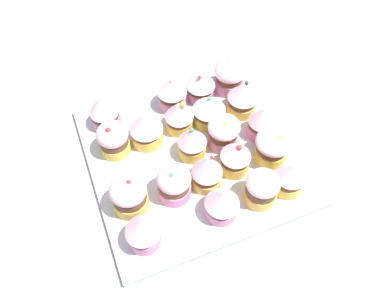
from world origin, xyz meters
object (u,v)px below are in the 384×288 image
(cupcake_9, at_px, (201,86))
(cupcake_20, at_px, (104,111))
(baking_tray, at_px, (192,155))
(cupcake_12, at_px, (192,141))
(cupcake_0, at_px, (290,178))
(cupcake_3, at_px, (243,97))
(cupcake_1, at_px, (273,146))
(cupcake_7, at_px, (224,133))
(cupcake_13, at_px, (180,115))
(cupcake_16, at_px, (146,128))
(cupcake_6, at_px, (235,157))
(cupcake_5, at_px, (262,188))
(cupcake_10, at_px, (225,202))
(cupcake_19, at_px, (113,139))
(cupcake_14, at_px, (172,93))
(cupcake_15, at_px, (174,183))
(cupcake_8, at_px, (209,110))
(cupcake_2, at_px, (262,121))
(cupcake_11, at_px, (209,171))
(cupcake_18, at_px, (129,195))
(cupcake_4, at_px, (230,76))
(cupcake_17, at_px, (143,231))

(cupcake_9, relative_size, cupcake_20, 0.90)
(baking_tray, xyz_separation_m, cupcake_12, (0.00, -0.00, 0.04))
(cupcake_0, distance_m, cupcake_3, 0.19)
(cupcake_1, height_order, cupcake_7, cupcake_7)
(cupcake_13, bearing_deg, cupcake_12, 178.21)
(cupcake_1, height_order, cupcake_16, cupcake_16)
(cupcake_9, bearing_deg, cupcake_6, 176.79)
(cupcake_5, bearing_deg, cupcake_1, -40.20)
(cupcake_1, xyz_separation_m, cupcake_5, (-0.07, 0.06, -0.00))
(cupcake_7, height_order, cupcake_9, cupcake_7)
(cupcake_3, bearing_deg, cupcake_5, 163.07)
(cupcake_5, xyz_separation_m, cupcake_10, (-0.00, 0.07, 0.00))
(cupcake_6, height_order, cupcake_7, cupcake_6)
(cupcake_19, bearing_deg, cupcake_13, -87.85)
(cupcake_3, distance_m, cupcake_7, 0.10)
(cupcake_14, bearing_deg, cupcake_15, 160.93)
(cupcake_3, bearing_deg, cupcake_8, 90.34)
(cupcake_2, bearing_deg, cupcake_0, 174.13)
(cupcake_2, distance_m, cupcake_9, 0.15)
(baking_tray, bearing_deg, cupcake_14, -3.44)
(cupcake_1, xyz_separation_m, cupcake_3, (0.13, -0.00, 0.00))
(cupcake_11, height_order, cupcake_18, cupcake_11)
(cupcake_6, xyz_separation_m, cupcake_20, (0.19, 0.19, 0.00))
(cupcake_11, height_order, cupcake_19, cupcake_11)
(baking_tray, relative_size, cupcake_14, 5.35)
(cupcake_5, bearing_deg, cupcake_3, -16.93)
(cupcake_0, bearing_deg, cupcake_8, 19.45)
(cupcake_0, height_order, cupcake_18, cupcake_18)
(cupcake_2, relative_size, cupcake_15, 0.98)
(baking_tray, bearing_deg, cupcake_2, -92.18)
(cupcake_15, bearing_deg, cupcake_20, 19.44)
(cupcake_5, distance_m, cupcake_6, 0.07)
(cupcake_7, height_order, cupcake_13, cupcake_13)
(cupcake_1, bearing_deg, cupcake_14, 33.14)
(cupcake_2, relative_size, cupcake_4, 1.00)
(cupcake_4, distance_m, cupcake_11, 0.24)
(baking_tray, relative_size, cupcake_16, 5.14)
(cupcake_4, height_order, cupcake_11, cupcake_11)
(cupcake_14, height_order, cupcake_16, cupcake_16)
(baking_tray, height_order, cupcake_12, cupcake_12)
(baking_tray, xyz_separation_m, cupcake_6, (-0.06, -0.06, 0.04))
(cupcake_3, xyz_separation_m, cupcake_18, (-0.13, 0.27, -0.00))
(cupcake_0, bearing_deg, cupcake_4, -1.69)
(cupcake_0, relative_size, cupcake_6, 0.91)
(cupcake_12, distance_m, cupcake_15, 0.09)
(cupcake_12, bearing_deg, cupcake_20, 45.38)
(cupcake_2, xyz_separation_m, cupcake_10, (-0.13, 0.14, -0.00))
(cupcake_11, relative_size, cupcake_16, 1.08)
(cupcake_10, height_order, cupcake_13, cupcake_13)
(cupcake_3, height_order, cupcake_17, cupcake_3)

